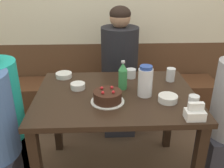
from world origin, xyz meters
name	(u,v)px	position (x,y,z in m)	size (l,w,h in m)	color
back_wall	(110,0)	(0.00, 1.05, 1.25)	(4.80, 0.04, 2.50)	brown
bench_seat	(111,101)	(0.00, 0.83, 0.23)	(2.21, 0.38, 0.46)	#56331E
dining_table	(116,107)	(0.00, 0.00, 0.63)	(1.10, 0.80, 0.74)	black
birthday_cake	(107,97)	(-0.06, -0.12, 0.78)	(0.22, 0.22, 0.09)	white
water_pitcher	(145,81)	(0.19, -0.03, 0.84)	(0.10, 0.10, 0.21)	white
soju_bottle	(123,76)	(0.05, 0.08, 0.84)	(0.06, 0.06, 0.21)	#388E4C
napkin_holder	(195,113)	(0.43, -0.34, 0.78)	(0.11, 0.08, 0.11)	white
bowl_soup_white	(64,75)	(-0.40, 0.31, 0.76)	(0.13, 0.13, 0.04)	white
bowl_rice_small	(168,98)	(0.33, -0.13, 0.76)	(0.13, 0.13, 0.04)	white
bowl_side_dish	(78,86)	(-0.27, 0.09, 0.76)	(0.10, 0.10, 0.04)	white
glass_water_tall	(171,75)	(0.43, 0.20, 0.79)	(0.07, 0.07, 0.10)	silver
glass_tumbler_short	(131,73)	(0.14, 0.28, 0.77)	(0.08, 0.08, 0.07)	silver
glass_shot_small	(193,102)	(0.46, -0.22, 0.78)	(0.07, 0.07, 0.09)	silver
person_teal_shirt	(119,75)	(0.07, 0.66, 0.60)	(0.34, 0.34, 1.24)	#33333D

